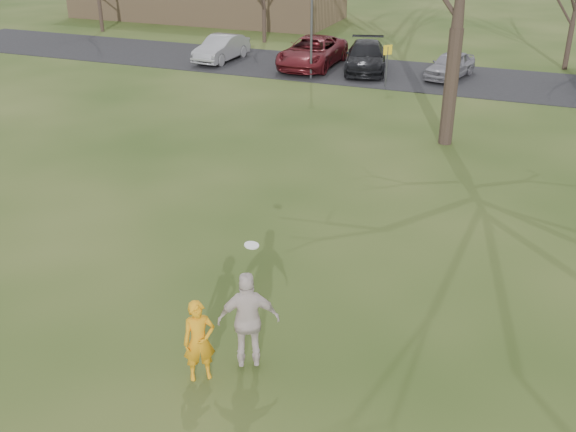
# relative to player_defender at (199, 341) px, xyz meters

# --- Properties ---
(ground) EXTENTS (120.00, 120.00, 0.00)m
(ground) POSITION_rel_player_defender_xyz_m (0.08, 0.32, -0.83)
(ground) COLOR #1E380F
(ground) RESTS_ON ground
(parking_strip) EXTENTS (62.00, 6.50, 0.04)m
(parking_strip) POSITION_rel_player_defender_xyz_m (0.08, 25.32, -0.81)
(parking_strip) COLOR black
(parking_strip) RESTS_ON ground
(player_defender) EXTENTS (0.72, 0.68, 1.66)m
(player_defender) POSITION_rel_player_defender_xyz_m (0.00, 0.00, 0.00)
(player_defender) COLOR orange
(player_defender) RESTS_ON ground
(car_1) EXTENTS (1.71, 4.32, 1.40)m
(car_1) POSITION_rel_player_defender_xyz_m (-11.95, 24.81, -0.09)
(car_1) COLOR #939398
(car_1) RESTS_ON parking_strip
(car_2) EXTENTS (2.67, 5.71, 1.58)m
(car_2) POSITION_rel_player_defender_xyz_m (-6.71, 25.24, -0.00)
(car_2) COLOR maroon
(car_2) RESTS_ON parking_strip
(car_3) EXTENTS (3.18, 5.42, 1.47)m
(car_3) POSITION_rel_player_defender_xyz_m (-3.78, 25.43, -0.05)
(car_3) COLOR black
(car_3) RESTS_ON parking_strip
(car_4) EXTENTS (2.37, 4.03, 1.29)m
(car_4) POSITION_rel_player_defender_xyz_m (0.62, 25.47, -0.15)
(car_4) COLOR gray
(car_4) RESTS_ON parking_strip
(catching_play) EXTENTS (1.26, 0.95, 2.50)m
(catching_play) POSITION_rel_player_defender_xyz_m (0.75, 0.58, 0.29)
(catching_play) COLOR beige
(catching_play) RESTS_ON ground
(sign_yellow) EXTENTS (0.35, 0.35, 2.08)m
(sign_yellow) POSITION_rel_player_defender_xyz_m (-1.92, 22.32, 0.62)
(sign_yellow) COLOR #47474C
(sign_yellow) RESTS_ON ground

